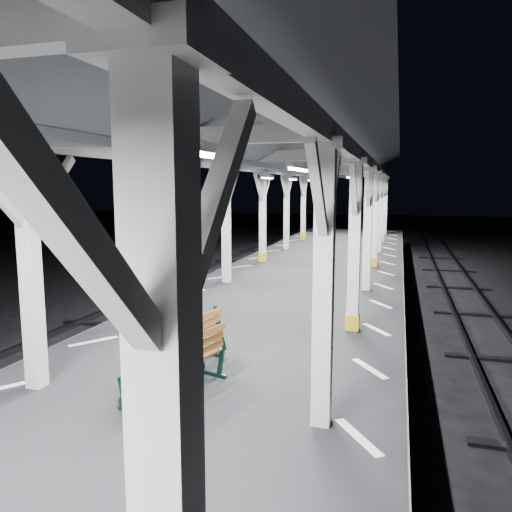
% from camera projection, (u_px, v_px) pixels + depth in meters
% --- Properties ---
extents(ground, '(120.00, 120.00, 0.00)m').
position_uv_depth(ground, '(221.00, 410.00, 8.50)').
color(ground, black).
rests_on(ground, ground).
extents(platform, '(6.00, 50.00, 1.00)m').
position_uv_depth(platform, '(221.00, 382.00, 8.43)').
color(platform, black).
rests_on(platform, ground).
extents(hazard_stripes_left, '(1.00, 48.00, 0.01)m').
position_uv_depth(hazard_stripes_left, '(93.00, 341.00, 9.03)').
color(hazard_stripes_left, silver).
rests_on(hazard_stripes_left, platform).
extents(hazard_stripes_right, '(1.00, 48.00, 0.01)m').
position_uv_depth(hazard_stripes_right, '(370.00, 369.00, 7.69)').
color(hazard_stripes_right, silver).
rests_on(hazard_stripes_right, platform).
extents(canopy, '(5.40, 49.00, 4.65)m').
position_uv_depth(canopy, '(218.00, 137.00, 7.85)').
color(canopy, silver).
rests_on(canopy, platform).
extents(bench_near, '(0.98, 1.68, 0.86)m').
position_uv_depth(bench_near, '(181.00, 362.00, 6.68)').
color(bench_near, black).
rests_on(bench_near, platform).
extents(bench_mid, '(0.84, 1.68, 0.87)m').
position_uv_depth(bench_mid, '(186.00, 342.00, 7.52)').
color(bench_mid, black).
rests_on(bench_mid, platform).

